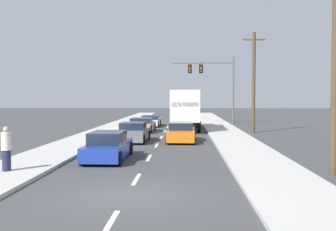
{
  "coord_description": "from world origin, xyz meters",
  "views": [
    {
      "loc": [
        1.74,
        -11.76,
        2.94
      ],
      "look_at": [
        0.5,
        16.96,
        1.61
      ],
      "focal_mm": 42.71,
      "sensor_mm": 36.0,
      "label": 1
    }
  ],
  "objects": [
    {
      "name": "car_gray",
      "position": [
        -1.69,
        14.41,
        0.58
      ],
      "size": [
        1.94,
        4.22,
        1.28
      ],
      "color": "slate",
      "rests_on": "ground_plane"
    },
    {
      "name": "car_tan",
      "position": [
        -1.93,
        21.85,
        0.56
      ],
      "size": [
        2.1,
        4.24,
        1.2
      ],
      "color": "tan",
      "rests_on": "ground_plane"
    },
    {
      "name": "utility_pole_near",
      "position": [
        7.3,
        3.36,
        5.01
      ],
      "size": [
        1.8,
        0.28,
        9.74
      ],
      "color": "brown",
      "rests_on": "ground_plane"
    },
    {
      "name": "traffic_signal_mast",
      "position": [
        4.33,
        32.18,
        5.37
      ],
      "size": [
        6.72,
        0.69,
        7.37
      ],
      "color": "#595B56",
      "rests_on": "ground_plane"
    },
    {
      "name": "box_truck",
      "position": [
        1.79,
        23.68,
        2.02
      ],
      "size": [
        2.67,
        9.26,
        3.51
      ],
      "color": "white",
      "rests_on": "ground_plane"
    },
    {
      "name": "sidewalk_right",
      "position": [
        5.02,
        20.0,
        0.07
      ],
      "size": [
        2.94,
        80.0,
        0.14
      ],
      "primitive_type": "cube",
      "color": "#B2AFA8",
      "rests_on": "ground_plane"
    },
    {
      "name": "lane_markings",
      "position": [
        0.0,
        22.36,
        0.0
      ],
      "size": [
        0.14,
        62.0,
        0.01
      ],
      "color": "silver",
      "rests_on": "ground_plane"
    },
    {
      "name": "sidewalk_left",
      "position": [
        -5.02,
        20.0,
        0.07
      ],
      "size": [
        2.94,
        80.0,
        0.14
      ],
      "primitive_type": "cube",
      "color": "#B2AFA8",
      "rests_on": "ground_plane"
    },
    {
      "name": "utility_pole_mid",
      "position": [
        7.33,
        21.22,
        4.25
      ],
      "size": [
        1.8,
        0.28,
        8.22
      ],
      "color": "brown",
      "rests_on": "ground_plane"
    },
    {
      "name": "car_white",
      "position": [
        -1.78,
        28.41,
        0.52
      ],
      "size": [
        1.94,
        4.62,
        1.11
      ],
      "color": "white",
      "rests_on": "ground_plane"
    },
    {
      "name": "car_orange",
      "position": [
        1.48,
        14.67,
        0.58
      ],
      "size": [
        1.91,
        4.56,
        1.27
      ],
      "color": "orange",
      "rests_on": "ground_plane"
    },
    {
      "name": "ground_plane",
      "position": [
        0.0,
        25.0,
        0.0
      ],
      "size": [
        140.0,
        140.0,
        0.0
      ],
      "primitive_type": "plane",
      "color": "#3D3D3F"
    },
    {
      "name": "pedestrian_near_corner",
      "position": [
        -5.04,
        3.01,
        0.98
      ],
      "size": [
        0.38,
        0.38,
        1.69
      ],
      "color": "#1E233F",
      "rests_on": "sidewalk_left"
    },
    {
      "name": "car_blue",
      "position": [
        -1.89,
        6.82,
        0.6
      ],
      "size": [
        1.82,
        4.56,
        1.32
      ],
      "color": "#1E389E",
      "rests_on": "ground_plane"
    }
  ]
}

